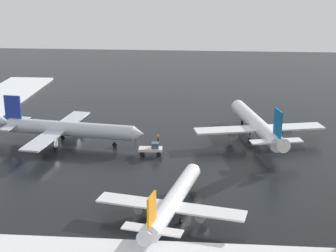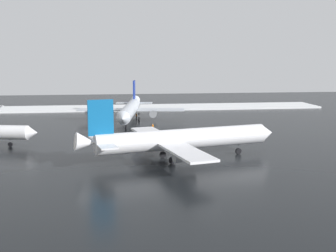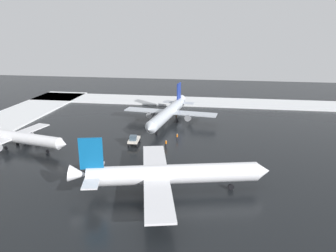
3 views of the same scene
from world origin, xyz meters
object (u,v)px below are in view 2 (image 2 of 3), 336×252
object	(u,v)px
pushback_tug	(108,130)
ground_crew_mid_apron	(136,116)
airplane_parked_portside	(130,109)
ground_crew_near_tug	(146,131)
ground_crew_by_nose_gear	(153,127)
airplane_foreground_jet	(179,139)

from	to	relation	value
pushback_tug	ground_crew_mid_apron	xyz separation A→B (m)	(-22.64, 7.05, -0.31)
ground_crew_mid_apron	airplane_parked_portside	bearing A→B (deg)	48.80
pushback_tug	airplane_parked_portside	bearing A→B (deg)	160.51
ground_crew_near_tug	airplane_parked_portside	bearing A→B (deg)	-132.21
pushback_tug	ground_crew_by_nose_gear	xyz separation A→B (m)	(-4.64, 9.58, -0.31)
ground_crew_near_tug	ground_crew_mid_apron	world-z (taller)	same
airplane_parked_portside	ground_crew_near_tug	size ratio (longest dim) A/B	18.97
airplane_foreground_jet	pushback_tug	bearing A→B (deg)	104.99
airplane_parked_portside	pushback_tug	distance (m)	19.16
airplane_foreground_jet	ground_crew_near_tug	distance (m)	21.22
ground_crew_by_nose_gear	ground_crew_mid_apron	world-z (taller)	same
pushback_tug	ground_crew_mid_apron	size ratio (longest dim) A/B	2.76
airplane_foreground_jet	pushback_tug	xyz separation A→B (m)	(-21.25, -11.29, -1.98)
airplane_parked_portside	ground_crew_near_tug	xyz separation A→B (m)	(18.80, 2.36, -2.22)
airplane_foreground_jet	ground_crew_near_tug	xyz separation A→B (m)	(-20.78, -3.64, -2.29)
airplane_foreground_jet	ground_crew_near_tug	size ratio (longest dim) A/B	19.25
airplane_parked_portside	ground_crew_mid_apron	distance (m)	5.16
airplane_foreground_jet	pushback_tug	size ratio (longest dim) A/B	6.97
ground_crew_mid_apron	ground_crew_by_nose_gear	bearing A→B (deg)	79.05
ground_crew_by_nose_gear	ground_crew_near_tug	size ratio (longest dim) A/B	1.00
airplane_foreground_jet	ground_crew_by_nose_gear	world-z (taller)	airplane_foreground_jet
ground_crew_near_tug	ground_crew_mid_apron	distance (m)	23.12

